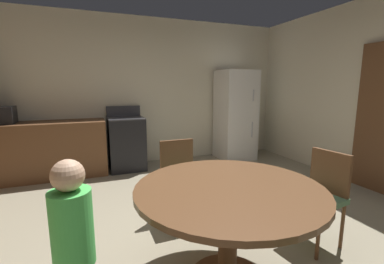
# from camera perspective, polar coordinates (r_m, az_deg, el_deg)

# --- Properties ---
(ground_plane) EXTENTS (14.00, 14.00, 0.00)m
(ground_plane) POSITION_cam_1_polar(r_m,az_deg,el_deg) (2.68, 2.30, -23.08)
(ground_plane) COLOR gray
(wall_back) EXTENTS (5.95, 0.12, 2.70)m
(wall_back) POSITION_cam_1_polar(r_m,az_deg,el_deg) (5.12, -11.11, 8.56)
(wall_back) COLOR beige
(wall_back) RESTS_ON ground
(kitchen_counter) EXTENTS (1.98, 0.60, 0.90)m
(kitchen_counter) POSITION_cam_1_polar(r_m,az_deg,el_deg) (4.81, -30.02, -3.52)
(kitchen_counter) COLOR brown
(kitchen_counter) RESTS_ON ground
(oven_range) EXTENTS (0.60, 0.60, 1.10)m
(oven_range) POSITION_cam_1_polar(r_m,az_deg,el_deg) (4.78, -13.99, -2.32)
(oven_range) COLOR black
(oven_range) RESTS_ON ground
(refrigerator) EXTENTS (0.68, 0.68, 1.76)m
(refrigerator) POSITION_cam_1_polar(r_m,az_deg,el_deg) (5.36, 9.37, 3.63)
(refrigerator) COLOR white
(refrigerator) RESTS_ON ground
(dining_table) EXTENTS (1.34, 1.34, 0.76)m
(dining_table) POSITION_cam_1_polar(r_m,az_deg,el_deg) (1.98, 7.96, -15.55)
(dining_table) COLOR brown
(dining_table) RESTS_ON ground
(chair_north) EXTENTS (0.40, 0.40, 0.87)m
(chair_north) POSITION_cam_1_polar(r_m,az_deg,el_deg) (2.92, -2.58, -9.25)
(chair_north) COLOR brown
(chair_north) RESTS_ON ground
(chair_east) EXTENTS (0.45, 0.45, 0.87)m
(chair_east) POSITION_cam_1_polar(r_m,az_deg,el_deg) (2.75, 26.11, -11.52)
(chair_east) COLOR brown
(chair_east) RESTS_ON ground
(person_child) EXTENTS (0.24, 0.24, 1.09)m
(person_child) POSITION_cam_1_polar(r_m,az_deg,el_deg) (1.70, -24.18, -22.30)
(person_child) COLOR #3D4C84
(person_child) RESTS_ON ground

